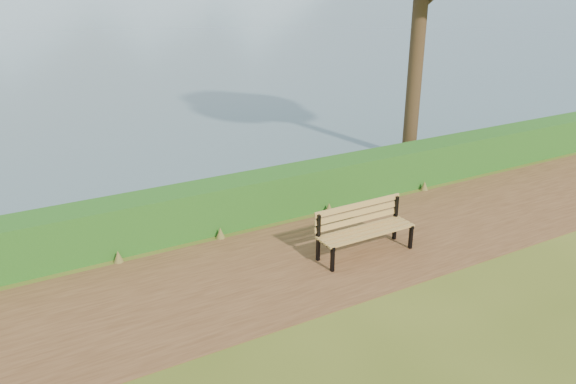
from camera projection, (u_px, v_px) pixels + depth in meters
ground at (318, 267)px, 10.51m from camera, size 140.00×140.00×0.00m
path at (310, 260)px, 10.75m from camera, size 40.00×3.40×0.01m
hedge at (255, 198)px, 12.44m from camera, size 32.00×0.85×1.00m
bench at (363, 226)px, 10.86m from camera, size 2.00×0.59×1.00m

